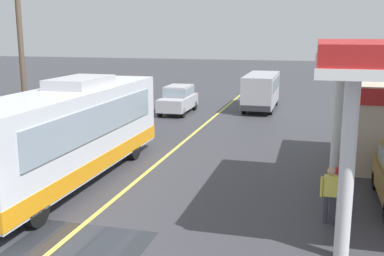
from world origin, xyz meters
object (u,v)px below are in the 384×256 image
pedestrian_near_pump (344,182)px  coach_bus_main (69,135)px  pedestrian_by_shop (330,192)px  minibus_opposing_lane (261,88)px  car_trailing_behind_bus (178,98)px

pedestrian_near_pump → coach_bus_main: bearing=177.1°
pedestrian_near_pump → pedestrian_by_shop: same height
minibus_opposing_lane → pedestrian_by_shop: minibus_opposing_lane is taller
coach_bus_main → pedestrian_by_shop: coach_bus_main is taller
minibus_opposing_lane → pedestrian_by_shop: size_ratio=3.69×
pedestrian_by_shop → pedestrian_near_pump: bearing=67.8°
pedestrian_by_shop → coach_bus_main: bearing=170.3°
car_trailing_behind_bus → coach_bus_main: bearing=-88.9°
coach_bus_main → minibus_opposing_lane: bearing=74.6°
coach_bus_main → pedestrian_near_pump: coach_bus_main is taller
coach_bus_main → pedestrian_near_pump: bearing=-2.9°
coach_bus_main → pedestrian_by_shop: bearing=-9.7°
car_trailing_behind_bus → pedestrian_by_shop: bearing=-60.2°
minibus_opposing_lane → car_trailing_behind_bus: (-5.14, -2.92, -0.46)m
coach_bus_main → minibus_opposing_lane: coach_bus_main is taller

